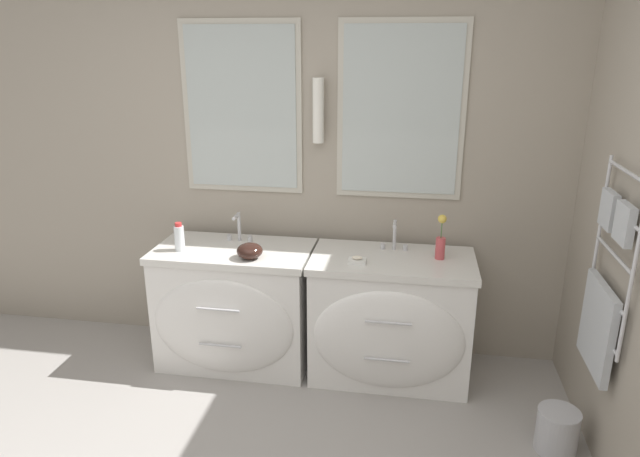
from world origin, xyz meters
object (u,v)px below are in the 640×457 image
(toiletry_bottle, at_px, (179,238))
(amenity_bowl, at_px, (250,251))
(flower_vase, at_px, (441,241))
(vanity_left, at_px, (234,306))
(waste_bin, at_px, (557,430))
(vanity_right, at_px, (390,318))

(toiletry_bottle, bearing_deg, amenity_bowl, -7.07)
(flower_vase, bearing_deg, vanity_left, -176.93)
(vanity_left, distance_m, waste_bin, 2.01)
(flower_vase, distance_m, waste_bin, 1.18)
(vanity_left, distance_m, vanity_right, 1.01)
(vanity_right, xyz_separation_m, flower_vase, (0.28, 0.07, 0.50))
(amenity_bowl, height_order, waste_bin, amenity_bowl)
(flower_vase, height_order, waste_bin, flower_vase)
(amenity_bowl, bearing_deg, vanity_left, 143.69)
(vanity_left, relative_size, vanity_right, 1.00)
(toiletry_bottle, height_order, amenity_bowl, toiletry_bottle)
(vanity_left, xyz_separation_m, vanity_right, (1.01, 0.00, 0.00))
(toiletry_bottle, distance_m, waste_bin, 2.40)
(vanity_left, bearing_deg, flower_vase, 3.07)
(vanity_left, relative_size, flower_vase, 3.59)
(vanity_left, relative_size, toiletry_bottle, 5.45)
(amenity_bowl, height_order, flower_vase, flower_vase)
(flower_vase, xyz_separation_m, waste_bin, (0.62, -0.63, -0.78))
(toiletry_bottle, distance_m, flower_vase, 1.60)
(vanity_left, height_order, flower_vase, flower_vase)
(toiletry_bottle, height_order, waste_bin, toiletry_bottle)
(vanity_left, bearing_deg, amenity_bowl, -36.31)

